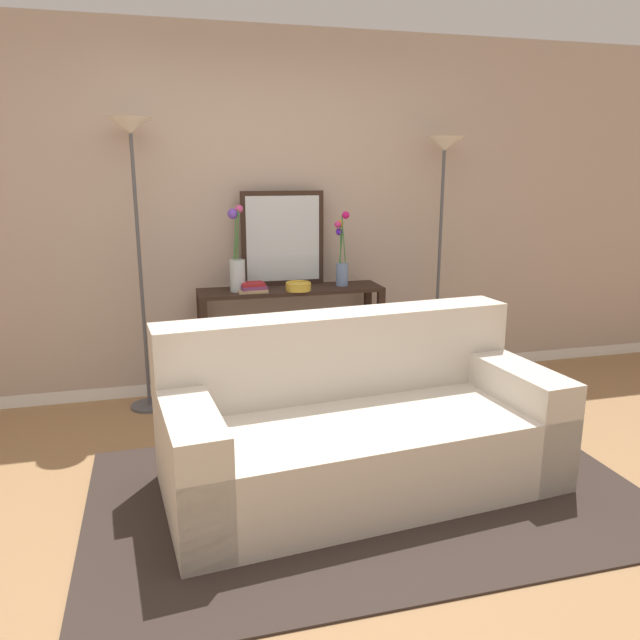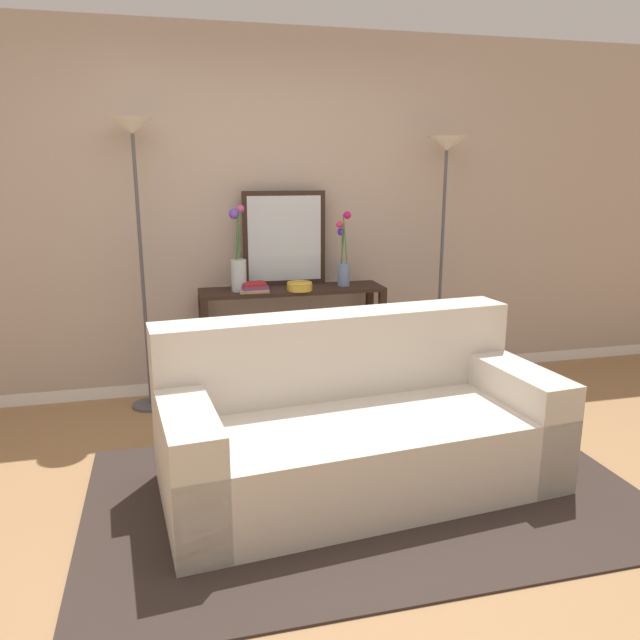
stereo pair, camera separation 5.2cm
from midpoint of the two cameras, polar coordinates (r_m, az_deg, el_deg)
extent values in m
cube|color=#9E754C|center=(3.14, -1.43, -18.04)|extent=(16.00, 16.00, 0.02)
cube|color=white|center=(4.90, -6.59, -5.40)|extent=(12.00, 0.15, 0.09)
cube|color=#B29E8E|center=(4.64, -7.04, 10.09)|extent=(12.00, 0.14, 2.53)
cube|color=#332823|center=(3.33, 4.70, -15.82)|extent=(2.81, 1.70, 0.01)
cube|color=beige|center=(3.32, 4.21, -11.93)|extent=(2.11, 1.12, 0.42)
cube|color=beige|center=(3.45, 2.10, -3.05)|extent=(2.05, 0.45, 0.46)
cube|color=beige|center=(3.06, -11.72, -12.64)|extent=(0.33, 0.95, 0.60)
cube|color=beige|center=(3.71, 17.17, -8.18)|extent=(0.33, 0.95, 0.60)
cube|color=black|center=(4.46, -2.25, 2.80)|extent=(1.33, 0.34, 0.03)
cube|color=black|center=(4.63, -2.17, -5.15)|extent=(1.23, 0.29, 0.01)
cube|color=black|center=(4.33, -10.13, -3.28)|extent=(0.05, 0.05, 0.78)
cube|color=black|center=(4.59, 6.04, -2.16)|extent=(0.05, 0.05, 0.78)
cube|color=black|center=(4.61, -10.40, -2.24)|extent=(0.05, 0.05, 0.78)
cube|color=black|center=(4.86, 4.86, -1.24)|extent=(0.05, 0.05, 0.78)
cylinder|color=#4C4C51|center=(4.59, -15.04, -7.59)|extent=(0.26, 0.26, 0.02)
cylinder|color=#4C4C51|center=(4.35, -15.81, 3.98)|extent=(0.02, 0.02, 1.85)
cone|color=silver|center=(4.30, -16.69, 16.87)|extent=(0.28, 0.28, 0.10)
cylinder|color=#4C4C51|center=(5.03, 10.97, -5.45)|extent=(0.26, 0.26, 0.02)
cylinder|color=#4C4C51|center=(4.82, 11.45, 4.61)|extent=(0.02, 0.02, 1.76)
cone|color=silver|center=(4.76, 12.00, 15.72)|extent=(0.28, 0.28, 0.10)
cube|color=black|center=(4.54, -2.98, 7.55)|extent=(0.61, 0.02, 0.69)
cube|color=silver|center=(4.53, -2.96, 7.53)|extent=(0.54, 0.01, 0.62)
cylinder|color=silver|center=(4.35, -7.19, 4.12)|extent=(0.11, 0.11, 0.22)
cylinder|color=#3D7538|center=(4.33, -7.24, 7.74)|extent=(0.04, 0.02, 0.32)
sphere|color=#1692C6|center=(4.33, -7.22, 9.91)|extent=(0.04, 0.04, 0.04)
cylinder|color=#3D7538|center=(4.32, -7.15, 7.88)|extent=(0.02, 0.02, 0.35)
sphere|color=#D14689|center=(4.32, -7.03, 10.20)|extent=(0.05, 0.05, 0.05)
cylinder|color=#3D7538|center=(4.33, -7.41, 7.66)|extent=(0.03, 0.02, 0.31)
sphere|color=#6A41C0|center=(4.33, -7.62, 9.74)|extent=(0.07, 0.07, 0.07)
cylinder|color=#6B84AD|center=(4.54, 2.53, 4.24)|extent=(0.09, 0.09, 0.17)
cylinder|color=#3D7538|center=(4.52, 2.46, 7.09)|extent=(0.03, 0.01, 0.28)
sphere|color=orange|center=(4.52, 2.33, 8.91)|extent=(0.06, 0.06, 0.06)
cylinder|color=#3D7538|center=(4.50, 2.39, 7.05)|extent=(0.01, 0.02, 0.28)
sphere|color=#D42F7E|center=(4.49, 2.15, 8.84)|extent=(0.05, 0.05, 0.05)
cylinder|color=#3D7538|center=(4.52, 2.44, 6.72)|extent=(0.03, 0.02, 0.23)
sphere|color=#5219CC|center=(4.52, 2.28, 8.17)|extent=(0.05, 0.05, 0.05)
cylinder|color=#3D7538|center=(4.49, 2.68, 7.47)|extent=(0.04, 0.02, 0.35)
sphere|color=#C7166B|center=(4.46, 2.88, 9.68)|extent=(0.05, 0.05, 0.05)
cylinder|color=gold|center=(4.36, -1.56, 3.08)|extent=(0.18, 0.18, 0.05)
torus|color=gold|center=(4.36, -1.57, 3.46)|extent=(0.18, 0.18, 0.01)
cube|color=tan|center=(4.34, -5.82, 2.77)|extent=(0.21, 0.16, 0.02)
cube|color=#6B3360|center=(4.33, -5.77, 3.08)|extent=(0.19, 0.16, 0.02)
cube|color=maroon|center=(4.33, -5.80, 3.36)|extent=(0.16, 0.15, 0.02)
cube|color=#BC3328|center=(4.59, -8.68, -6.75)|extent=(0.04, 0.18, 0.10)
cube|color=maroon|center=(4.59, -8.18, -6.62)|extent=(0.04, 0.13, 0.12)
cube|color=#2D2D33|center=(4.59, -7.71, -6.70)|extent=(0.03, 0.16, 0.10)
cube|color=#236033|center=(4.59, -7.18, -6.52)|extent=(0.05, 0.14, 0.12)
cube|color=slate|center=(4.60, -6.65, -6.45)|extent=(0.03, 0.16, 0.13)
cube|color=gold|center=(4.61, -6.09, -6.59)|extent=(0.05, 0.17, 0.10)
cube|color=navy|center=(4.61, -5.56, -6.45)|extent=(0.03, 0.18, 0.11)
cube|color=#B77F33|center=(4.62, -5.12, -6.48)|extent=(0.03, 0.14, 0.10)
cube|color=#6B3360|center=(4.62, -4.54, -6.35)|extent=(0.06, 0.16, 0.12)
cube|color=tan|center=(4.63, -3.96, -6.28)|extent=(0.04, 0.15, 0.12)
camera|label=1|loc=(0.03, -89.61, 0.10)|focal=34.53mm
camera|label=2|loc=(0.03, 90.39, -0.10)|focal=34.53mm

